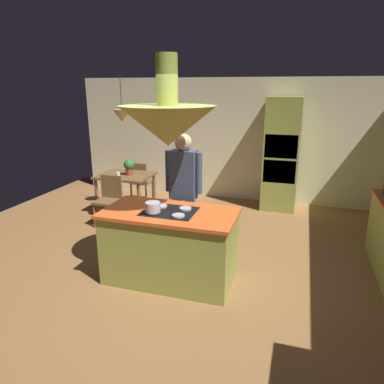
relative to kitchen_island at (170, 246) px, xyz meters
name	(u,v)px	position (x,y,z in m)	size (l,w,h in m)	color
ground	(176,271)	(0.00, 0.20, -0.46)	(8.16, 8.16, 0.00)	olive
wall_back	(230,140)	(0.00, 3.65, 0.81)	(6.80, 0.10, 2.55)	beige
kitchen_island	(170,246)	(0.00, 0.00, 0.00)	(1.64, 0.86, 0.94)	#939E42
oven_tower	(281,155)	(1.10, 3.24, 0.63)	(0.66, 0.62, 2.19)	#939E42
dining_table	(126,180)	(-1.70, 2.10, 0.19)	(0.99, 0.82, 0.76)	brown
person_at_island	(184,187)	(-0.05, 0.70, 0.56)	(0.53, 0.24, 1.77)	tan
range_hood	(168,124)	(0.00, 0.00, 1.51)	(1.10, 1.10, 1.00)	#939E42
pendant_light_over_table	(122,116)	(-1.70, 2.10, 1.40)	(0.32, 0.32, 0.82)	#E0B266
chair_facing_island	(109,197)	(-1.70, 1.47, 0.04)	(0.40, 0.40, 0.87)	brown
chair_by_back_wall	(140,180)	(-1.70, 2.73, 0.04)	(0.40, 0.40, 0.87)	brown
potted_plant_on_table	(129,166)	(-1.60, 2.09, 0.47)	(0.20, 0.20, 0.30)	#99382D
cup_on_table	(118,174)	(-1.74, 1.90, 0.34)	(0.07, 0.07, 0.09)	white
cooking_pot_on_cooktop	(153,207)	(-0.16, -0.13, 0.53)	(0.18, 0.18, 0.12)	#B2B2B7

